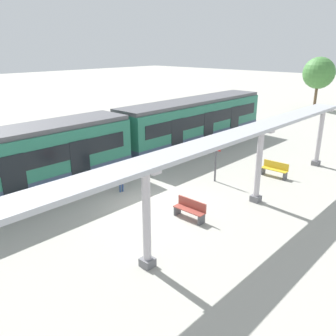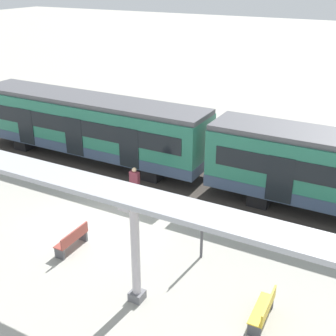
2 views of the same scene
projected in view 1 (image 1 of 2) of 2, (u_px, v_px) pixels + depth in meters
name	position (u px, v px, depth m)	size (l,w,h in m)	color
ground_plane	(153.00, 206.00, 16.47)	(176.00, 176.00, 0.00)	#A6A49A
tactile_edge_strip	(107.00, 187.00, 18.74)	(0.36, 28.25, 0.01)	gold
trackbed	(87.00, 179.00, 19.88)	(3.20, 40.25, 0.01)	#38332D
train_near_carriage	(1.00, 167.00, 16.12)	(2.65, 13.58, 3.48)	#27735A
train_far_carriage	(195.00, 122.00, 25.88)	(2.65, 13.58, 3.48)	#27735A
canopy_pillar_second	(147.00, 218.00, 11.39)	(1.10, 0.44, 3.60)	slate
canopy_pillar_third	(259.00, 166.00, 16.39)	(1.10, 0.44, 3.60)	slate
canopy_pillar_fourth	(320.00, 137.00, 21.53)	(1.10, 0.44, 3.60)	slate
canopy_beam	(214.00, 142.00, 13.23)	(1.20, 23.08, 0.16)	#A8AAB2
bench_near_end	(275.00, 169.00, 20.08)	(1.51, 0.48, 0.86)	gold
bench_mid_platform	(190.00, 209.00, 15.16)	(1.51, 0.46, 0.86)	#953F36
platform_info_sign	(216.00, 158.00, 19.08)	(0.56, 0.10, 2.20)	#4C4C51
passenger_waiting_near_edge	(121.00, 174.00, 17.79)	(0.21, 0.45, 1.56)	navy
tree_right_background	(319.00, 73.00, 40.34)	(3.59, 3.59, 5.97)	brown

